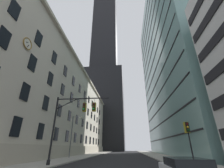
% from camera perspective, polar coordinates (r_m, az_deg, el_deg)
% --- Properties ---
extents(station_building, '(14.45, 69.23, 23.64)m').
position_cam_1_polar(station_building, '(46.87, -19.14, -10.03)').
color(station_building, beige).
rests_on(station_building, ground).
extents(dark_skyscraper, '(24.70, 24.70, 223.74)m').
position_cam_1_polar(dark_skyscraper, '(110.37, -2.77, 12.89)').
color(dark_skyscraper, black).
rests_on(dark_skyscraper, ground).
extents(glass_office_midrise, '(16.81, 47.74, 57.36)m').
position_cam_1_polar(glass_office_midrise, '(53.94, 24.48, 8.64)').
color(glass_office_midrise, gray).
rests_on(glass_office_midrise, ground).
extents(traffic_signal_mast, '(6.59, 0.63, 7.43)m').
position_cam_1_polar(traffic_signal_mast, '(18.03, -13.98, -11.57)').
color(traffic_signal_mast, black).
rests_on(traffic_signal_mast, sidewalk_left).
extents(traffic_light_near_right, '(0.40, 0.63, 4.01)m').
position_cam_1_polar(traffic_light_near_right, '(16.55, 27.43, -15.74)').
color(traffic_light_near_right, black).
rests_on(traffic_light_near_right, sidewalk_right).
extents(street_lamppost, '(2.13, 0.32, 7.51)m').
position_cam_1_polar(street_lamppost, '(30.74, -14.97, -17.67)').
color(street_lamppost, '#47474C').
rests_on(street_lamppost, sidewalk_left).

